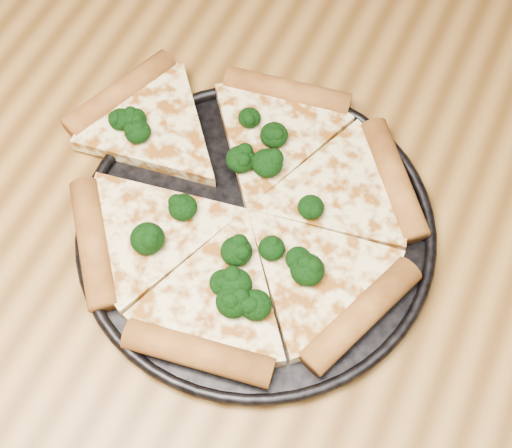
% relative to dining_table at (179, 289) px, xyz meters
% --- Properties ---
extents(ground, '(4.00, 4.00, 0.00)m').
position_rel_dining_table_xyz_m(ground, '(0.00, 0.00, -0.66)').
color(ground, brown).
rests_on(ground, ground).
extents(dining_table, '(1.20, 0.90, 0.75)m').
position_rel_dining_table_xyz_m(dining_table, '(0.00, 0.00, 0.00)').
color(dining_table, olive).
rests_on(dining_table, ground).
extents(pizza_pan, '(0.33, 0.33, 0.02)m').
position_rel_dining_table_xyz_m(pizza_pan, '(0.06, 0.05, 0.10)').
color(pizza_pan, black).
rests_on(pizza_pan, dining_table).
extents(pizza, '(0.37, 0.32, 0.03)m').
position_rel_dining_table_xyz_m(pizza, '(0.04, 0.06, 0.11)').
color(pizza, '#F6E696').
rests_on(pizza, pizza_pan).
extents(broccoli_florets, '(0.25, 0.20, 0.02)m').
position_rel_dining_table_xyz_m(broccoli_florets, '(0.04, 0.04, 0.12)').
color(broccoli_florets, black).
rests_on(broccoli_florets, pizza).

